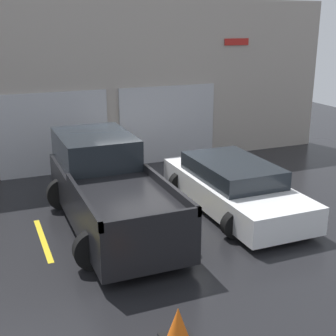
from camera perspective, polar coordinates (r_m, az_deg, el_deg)
ground_plane at (r=12.56m, az=-1.82°, el=-3.47°), size 28.00×28.00×0.00m
shophouse_building at (r=14.98m, az=-6.45°, el=9.91°), size 14.97×0.68×5.16m
pickup_truck at (r=10.71m, az=-7.33°, el=-2.40°), size 2.43×5.19×1.88m
sedan_white at (r=11.70m, az=7.95°, el=-2.23°), size 2.22×4.71×1.20m
parking_stripe_far_left at (r=10.50m, az=-14.99°, el=-8.44°), size 0.12×2.20×0.01m
parking_stripe_left at (r=11.23m, az=0.98°, el=-6.06°), size 0.12×2.20×0.01m
parking_stripe_centre at (r=12.70m, az=14.01°, el=-3.74°), size 0.12×2.20×0.01m
traffic_cone at (r=7.18m, az=1.23°, el=-18.66°), size 0.47×0.47×0.55m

